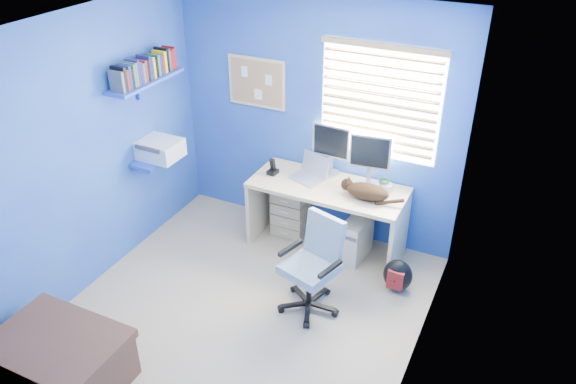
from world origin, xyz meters
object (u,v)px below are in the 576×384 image
at_px(desk, 327,217).
at_px(tower_pc, 357,238).
at_px(office_chair, 313,276).
at_px(cat, 368,192).
at_px(laptop, 308,169).

xyz_separation_m(desk, tower_pc, (0.33, -0.01, -0.14)).
relative_size(tower_pc, office_chair, 0.51).
bearing_deg(desk, office_chair, -75.61).
bearing_deg(cat, laptop, 178.95).
distance_m(laptop, office_chair, 1.15).
distance_m(cat, office_chair, 0.97).
relative_size(laptop, tower_pc, 0.73).
distance_m(desk, tower_pc, 0.36).
height_order(laptop, tower_pc, laptop).
height_order(laptop, office_chair, laptop).
relative_size(cat, tower_pc, 0.92).
height_order(tower_pc, office_chair, office_chair).
distance_m(tower_pc, office_chair, 0.88).
bearing_deg(desk, laptop, 171.58).
bearing_deg(tower_pc, laptop, 179.36).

